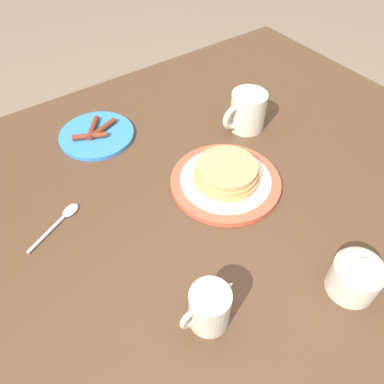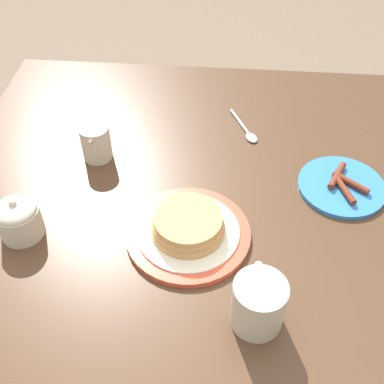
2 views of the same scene
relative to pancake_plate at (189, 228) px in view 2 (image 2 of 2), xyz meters
name	(u,v)px [view 2 (image 2 of 2)]	position (x,y,z in m)	size (l,w,h in m)	color
dining_table	(189,272)	(0.00, 0.00, -0.14)	(1.24, 1.06, 0.77)	#4C3321
pancake_plate	(189,228)	(0.00, 0.00, 0.00)	(0.24, 0.24, 0.06)	#DB5138
side_plate_bacon	(342,186)	(0.16, -0.31, -0.01)	(0.18, 0.18, 0.02)	#337AC6
coffee_mug	(258,302)	(-0.17, -0.13, 0.03)	(0.12, 0.09, 0.10)	beige
creamer_pitcher	(96,142)	(0.21, 0.23, 0.02)	(0.10, 0.07, 0.09)	beige
sugar_bowl	(18,218)	(-0.02, 0.32, 0.02)	(0.08, 0.08, 0.09)	beige
spoon	(247,131)	(0.33, -0.11, -0.02)	(0.13, 0.07, 0.01)	silver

